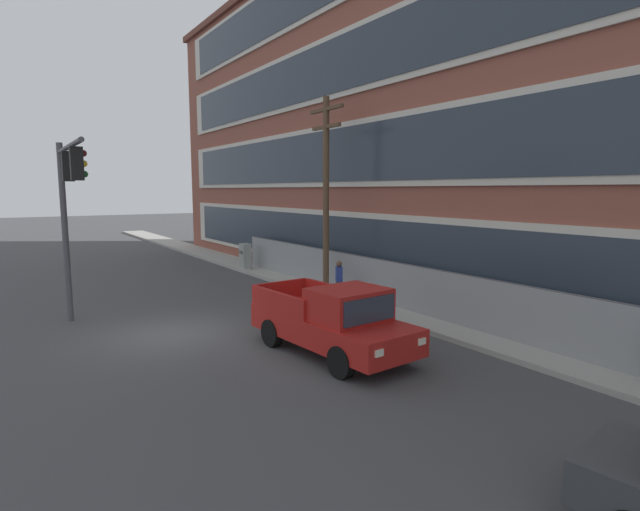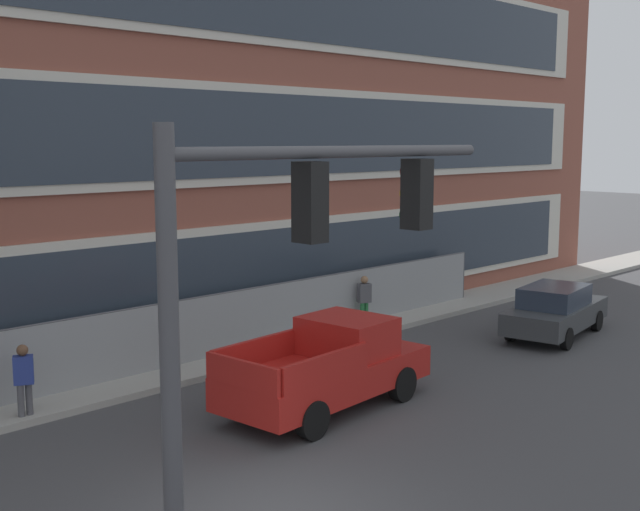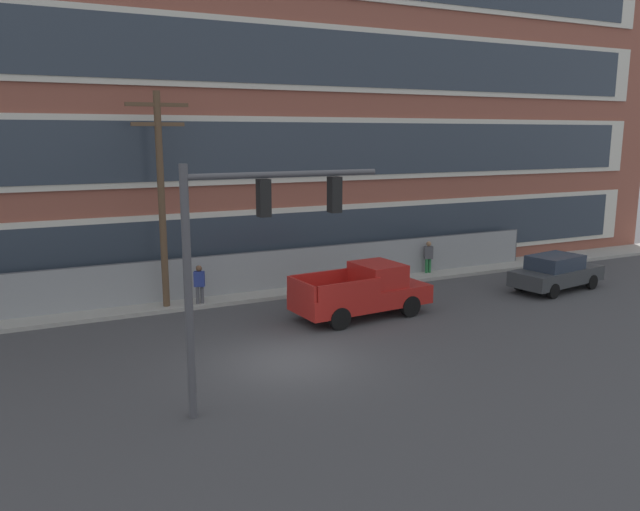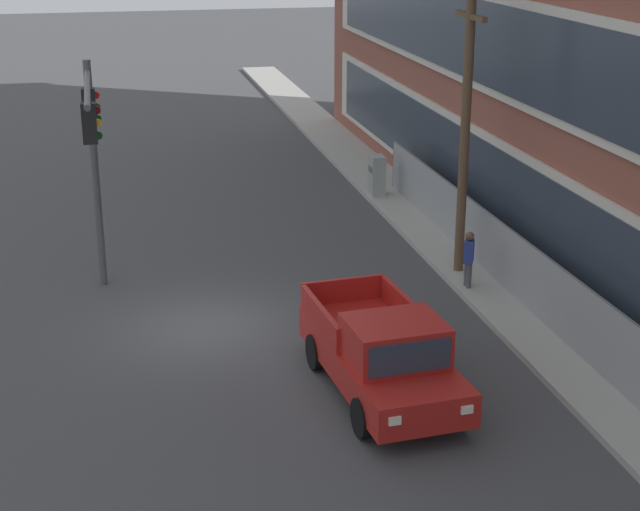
% 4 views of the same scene
% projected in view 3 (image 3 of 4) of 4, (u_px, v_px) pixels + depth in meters
% --- Properties ---
extents(ground_plane, '(160.00, 160.00, 0.00)m').
position_uv_depth(ground_plane, '(290.00, 361.00, 18.71)').
color(ground_plane, '#424244').
extents(sidewalk_building_side, '(80.00, 2.04, 0.16)m').
position_uv_depth(sidewalk_building_side, '(215.00, 299.00, 25.52)').
color(sidewalk_building_side, '#9E9B93').
rests_on(sidewalk_building_side, ground).
extents(brick_mill_building, '(50.41, 9.27, 15.98)m').
position_uv_depth(brick_mill_building, '(209.00, 106.00, 29.41)').
color(brick_mill_building, brown).
rests_on(brick_mill_building, ground).
extents(chain_link_fence, '(27.20, 0.06, 1.85)m').
position_uv_depth(chain_link_fence, '(275.00, 271.00, 26.73)').
color(chain_link_fence, gray).
rests_on(chain_link_fence, ground).
extents(traffic_signal_mast, '(5.05, 0.43, 6.06)m').
position_uv_depth(traffic_signal_mast, '(245.00, 238.00, 14.82)').
color(traffic_signal_mast, '#4C4C51').
rests_on(traffic_signal_mast, ground).
extents(pickup_truck_red, '(5.38, 2.46, 1.95)m').
position_uv_depth(pickup_truck_red, '(364.00, 292.00, 23.22)').
color(pickup_truck_red, '#AD1E19').
rests_on(pickup_truck_red, ground).
extents(sedan_dark_grey, '(4.75, 2.48, 1.56)m').
position_uv_depth(sedan_dark_grey, '(556.00, 272.00, 27.14)').
color(sedan_dark_grey, '#383A3D').
rests_on(sedan_dark_grey, ground).
extents(utility_pole_near_corner, '(2.28, 0.26, 8.26)m').
position_uv_depth(utility_pole_near_corner, '(161.00, 193.00, 23.32)').
color(utility_pole_near_corner, brown).
rests_on(utility_pole_near_corner, ground).
extents(pedestrian_near_cabinet, '(0.47, 0.40, 1.69)m').
position_uv_depth(pedestrian_near_cabinet, '(199.00, 283.00, 24.36)').
color(pedestrian_near_cabinet, '#4C4C51').
rests_on(pedestrian_near_cabinet, ground).
extents(pedestrian_by_fence, '(0.46, 0.37, 1.69)m').
position_uv_depth(pedestrian_by_fence, '(428.00, 256.00, 29.80)').
color(pedestrian_by_fence, '#236B38').
rests_on(pedestrian_by_fence, ground).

